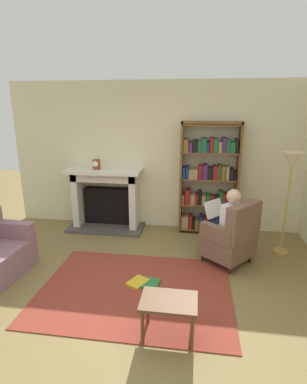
% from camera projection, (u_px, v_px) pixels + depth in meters
% --- Properties ---
extents(ground, '(14.00, 14.00, 0.00)m').
position_uv_depth(ground, '(130.00, 305.00, 3.56)').
color(ground, olive).
extents(back_wall, '(5.60, 0.10, 2.70)m').
position_uv_depth(back_wall, '(159.00, 157.00, 5.62)').
color(back_wall, beige).
rests_on(back_wall, ground).
extents(area_rug, '(2.40, 1.80, 0.01)m').
position_uv_depth(area_rug, '(136.00, 290.00, 3.85)').
color(area_rug, maroon).
rests_on(area_rug, ground).
extents(fireplace, '(1.40, 0.64, 1.15)m').
position_uv_depth(fireplace, '(107.00, 197.00, 5.72)').
color(fireplace, '#4C4742').
rests_on(fireplace, ground).
extents(mantel_clock, '(0.14, 0.14, 0.18)m').
position_uv_depth(mantel_clock, '(97.00, 164.00, 5.46)').
color(mantel_clock, brown).
rests_on(mantel_clock, fireplace).
extents(bookshelf, '(1.03, 0.32, 2.01)m').
position_uv_depth(bookshelf, '(209.00, 180.00, 5.38)').
color(bookshelf, brown).
rests_on(bookshelf, ground).
extents(armchair_reading, '(0.89, 0.89, 0.97)m').
position_uv_depth(armchair_reading, '(232.00, 237.00, 4.39)').
color(armchair_reading, '#331E14').
rests_on(armchair_reading, ground).
extents(seated_reader, '(0.59, 0.57, 1.14)m').
position_uv_depth(seated_reader, '(226.00, 222.00, 4.42)').
color(seated_reader, white).
rests_on(seated_reader, ground).
extents(side_table, '(0.56, 0.39, 0.42)m').
position_uv_depth(side_table, '(169.00, 306.00, 2.99)').
color(side_table, brown).
rests_on(side_table, ground).
extents(scattered_books, '(0.45, 0.34, 0.03)m').
position_uv_depth(scattered_books, '(144.00, 283.00, 3.96)').
color(scattered_books, gold).
rests_on(scattered_books, area_rug).
extents(floor_lamp, '(0.32, 0.32, 1.61)m').
position_uv_depth(floor_lamp, '(291.00, 169.00, 4.46)').
color(floor_lamp, '#B7933F').
rests_on(floor_lamp, ground).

